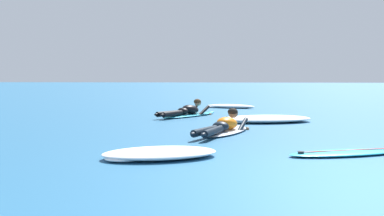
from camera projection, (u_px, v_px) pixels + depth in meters
ground_plane at (292, 112)px, 15.13m from camera, size 120.00×120.00×0.00m
surfer_near at (224, 127)px, 9.63m from camera, size 1.22×2.52×0.54m
surfer_far at (187, 112)px, 13.61m from camera, size 1.67×2.53×0.55m
drifting_surfboard at (344, 153)px, 7.07m from camera, size 1.89×1.13×0.16m
whitewater_mid_left at (265, 119)px, 12.02m from camera, size 2.59×1.74×0.17m
whitewater_mid_right at (231, 106)px, 17.07m from camera, size 1.86×1.00×0.14m
whitewater_back at (160, 153)px, 6.82m from camera, size 1.90×1.47×0.15m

